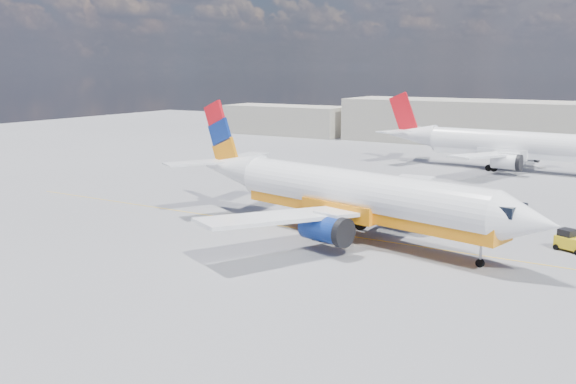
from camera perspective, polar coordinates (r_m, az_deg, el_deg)
The scene contains 8 objects.
ground at distance 53.10m, azimuth 0.80°, elevation -4.17°, with size 240.00×240.00×0.00m, color slate.
taxi_line at distance 55.62m, azimuth 2.37°, elevation -3.47°, with size 70.00×0.15×0.01m, color yellow.
terminal_main at distance 121.43m, azimuth 21.30°, elevation 5.58°, with size 70.00×14.00×8.00m, color #B0A797.
terminal_annex at distance 136.57m, azimuth -0.18°, elevation 6.42°, with size 26.00×10.00×6.00m, color #B0A797.
main_jet at distance 53.01m, azimuth 5.41°, elevation -0.21°, with size 36.14×27.79×10.91m.
second_jet at distance 93.22m, azimuth 18.76°, elevation 3.99°, with size 34.25×27.04×10.38m.
gse_tug at distance 53.96m, azimuth 23.85°, elevation -4.02°, with size 2.65×2.24×1.67m.
traffic_cone at distance 57.66m, azimuth -1.74°, elevation -2.67°, with size 0.40×0.40×0.55m.
Camera 1 is at (25.93, -44.20, 13.89)m, focal length 40.00 mm.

